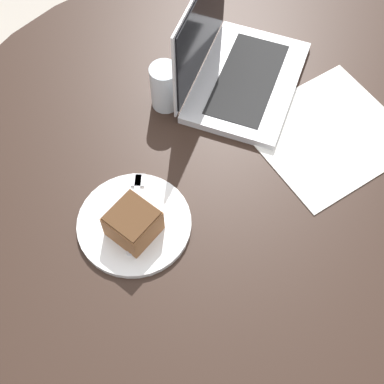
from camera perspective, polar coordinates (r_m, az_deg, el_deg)
name	(u,v)px	position (r m, az deg, el deg)	size (l,w,h in m)	color
ground_plane	(227,299)	(1.71, 3.70, -11.32)	(12.00, 12.00, 0.00)	#B7AD9E
dining_table	(242,210)	(1.17, 5.33, -1.88)	(1.34, 1.34, 0.71)	black
paper_document	(328,134)	(1.16, 14.29, 6.03)	(0.37, 0.35, 0.00)	white
plate	(134,224)	(1.01, -6.17, -3.38)	(0.22, 0.22, 0.01)	white
cake_slice	(133,223)	(0.97, -6.30, -3.33)	(0.08, 0.08, 0.06)	brown
fork	(135,204)	(1.02, -6.05, -1.31)	(0.15, 0.11, 0.00)	silver
water_glass	(165,87)	(1.14, -2.92, 11.14)	(0.06, 0.06, 0.11)	silver
laptop	(234,67)	(1.19, 4.54, 13.18)	(0.36, 0.30, 0.24)	silver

